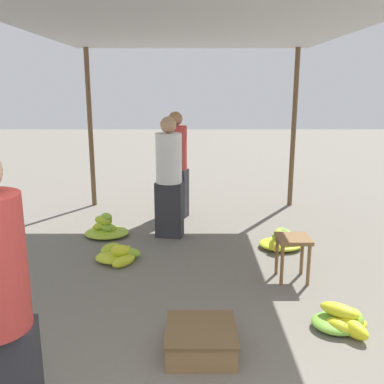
% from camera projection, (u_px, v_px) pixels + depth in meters
% --- Properties ---
extents(canopy_post_back_left, '(0.08, 0.08, 2.61)m').
position_uv_depth(canopy_post_back_left, '(90.00, 129.00, 7.12)').
color(canopy_post_back_left, brown).
rests_on(canopy_post_back_left, ground).
extents(canopy_post_back_right, '(0.08, 0.08, 2.61)m').
position_uv_depth(canopy_post_back_right, '(293.00, 129.00, 7.12)').
color(canopy_post_back_right, brown).
rests_on(canopy_post_back_right, ground).
extents(canopy_tarp, '(3.79, 6.12, 0.04)m').
position_uv_depth(canopy_tarp, '(192.00, 17.00, 4.03)').
color(canopy_tarp, '#B2B2B7').
rests_on(canopy_tarp, canopy_post_front_left).
extents(stool, '(0.34, 0.34, 0.48)m').
position_uv_depth(stool, '(293.00, 246.00, 4.45)').
color(stool, brown).
rests_on(stool, ground).
extents(banana_pile_left_0, '(0.54, 0.65, 0.21)m').
position_uv_depth(banana_pile_left_0, '(119.00, 255.00, 5.03)').
color(banana_pile_left_0, '#B0CB2D').
rests_on(banana_pile_left_0, ground).
extents(banana_pile_left_1, '(0.60, 0.56, 0.32)m').
position_uv_depth(banana_pile_left_1, '(106.00, 229.00, 5.86)').
color(banana_pile_left_1, '#B4CC2C').
rests_on(banana_pile_left_1, ground).
extents(banana_pile_right_0, '(0.49, 0.47, 0.21)m').
position_uv_depth(banana_pile_right_0, '(344.00, 322.00, 3.58)').
color(banana_pile_right_0, yellow).
rests_on(banana_pile_right_0, ground).
extents(banana_pile_right_1, '(0.54, 0.60, 0.25)m').
position_uv_depth(banana_pile_right_1, '(281.00, 241.00, 5.42)').
color(banana_pile_right_1, '#74B337').
rests_on(banana_pile_right_1, ground).
extents(crate_near, '(0.54, 0.54, 0.21)m').
position_uv_depth(crate_near, '(201.00, 340.00, 3.26)').
color(crate_near, olive).
rests_on(crate_near, ground).
extents(shopper_walking_mid, '(0.45, 0.45, 1.64)m').
position_uv_depth(shopper_walking_mid, '(176.00, 163.00, 6.59)').
color(shopper_walking_mid, '#2D2D33').
rests_on(shopper_walking_mid, ground).
extents(shopper_walking_far, '(0.40, 0.40, 1.62)m').
position_uv_depth(shopper_walking_far, '(169.00, 176.00, 5.66)').
color(shopper_walking_far, '#2D2D33').
rests_on(shopper_walking_far, ground).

